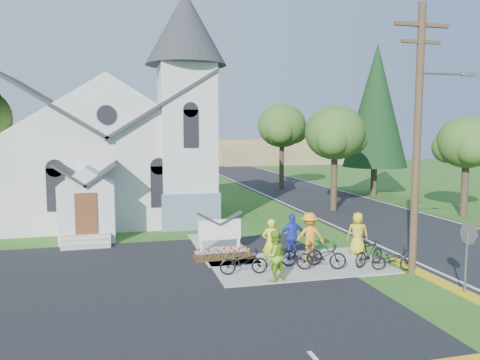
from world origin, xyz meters
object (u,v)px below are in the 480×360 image
object	(u,v)px
bike_1	(302,253)
bike_3	(369,253)
cyclist_3	(309,236)
stop_sign	(468,243)
cyclist_0	(271,243)
utility_pole	(419,131)
cyclist_4	(358,233)
bike_4	(393,259)
bike_2	(321,256)
cyclist_2	(292,237)
church_sign	(220,230)
cyclist_1	(274,256)
bike_0	(244,262)

from	to	relation	value
bike_1	bike_3	distance (m)	2.68
cyclist_3	stop_sign	bearing A→B (deg)	129.70
cyclist_0	cyclist_3	bearing A→B (deg)	-159.37
utility_pole	bike_1	world-z (taller)	utility_pole
cyclist_4	bike_4	world-z (taller)	cyclist_4
stop_sign	bike_3	size ratio (longest dim) A/B	1.47
stop_sign	bike_2	world-z (taller)	stop_sign
cyclist_2	bike_1	bearing A→B (deg)	96.86
church_sign	utility_pole	bearing A→B (deg)	-35.60
cyclist_3	cyclist_4	distance (m)	2.35
cyclist_2	cyclist_0	bearing A→B (deg)	36.62
cyclist_2	cyclist_3	xyz separation A→B (m)	(0.68, -0.19, 0.03)
cyclist_0	cyclist_1	size ratio (longest dim) A/B	1.04
cyclist_1	bike_0	bearing A→B (deg)	-68.08
utility_pole	bike_3	size ratio (longest dim) A/B	5.94
bike_1	bike_4	world-z (taller)	bike_1
church_sign	bike_2	distance (m)	4.86
cyclist_1	bike_4	bearing A→B (deg)	161.57
church_sign	cyclist_3	xyz separation A→B (m)	(3.36, -2.15, 0.01)
bike_0	bike_4	xyz separation A→B (m)	(5.70, -0.92, -0.05)
church_sign	bike_2	xyz separation A→B (m)	(3.26, -3.57, -0.46)
cyclist_3	bike_3	size ratio (longest dim) A/B	1.17
bike_3	cyclist_0	bearing A→B (deg)	53.30
utility_pole	cyclist_2	world-z (taller)	utility_pole
utility_pole	cyclist_1	distance (m)	7.08
cyclist_3	bike_0	bearing A→B (deg)	29.69
cyclist_0	bike_4	distance (m)	4.73
bike_0	cyclist_3	size ratio (longest dim) A/B	0.92
cyclist_0	bike_1	world-z (taller)	cyclist_0
church_sign	bike_0	world-z (taller)	church_sign
church_sign	cyclist_4	bearing A→B (deg)	-18.65
cyclist_2	cyclist_3	distance (m)	0.71
church_sign	cyclist_1	xyz separation A→B (m)	(1.06, -4.40, -0.06)
stop_sign	bike_0	bearing A→B (deg)	148.24
utility_pole	bike_3	world-z (taller)	utility_pole
bike_3	bike_1	bearing A→B (deg)	53.21
bike_0	bike_4	bearing A→B (deg)	-93.46
bike_2	utility_pole	bearing A→B (deg)	-96.67
cyclist_3	bike_4	bearing A→B (deg)	147.02
cyclist_0	cyclist_3	distance (m)	1.93
cyclist_0	bike_1	xyz separation A→B (m)	(1.20, -0.29, -0.44)
cyclist_2	bike_2	distance (m)	1.78
cyclist_0	bike_0	distance (m)	1.57
cyclist_1	bike_1	size ratio (longest dim) A/B	1.08
bike_2	stop_sign	bearing A→B (deg)	-126.44
cyclist_2	bike_3	size ratio (longest dim) A/B	1.14
bike_0	utility_pole	bearing A→B (deg)	-95.71
utility_pole	bike_3	bearing A→B (deg)	138.84
bike_0	cyclist_1	size ratio (longest dim) A/B	0.99
stop_sign	cyclist_4	bearing A→B (deg)	99.76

